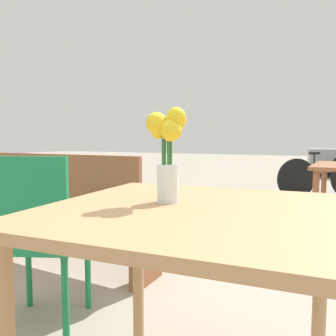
{
  "coord_description": "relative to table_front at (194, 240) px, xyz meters",
  "views": [
    {
      "loc": [
        0.37,
        -0.91,
        0.95
      ],
      "look_at": [
        -0.1,
        0.02,
        0.86
      ],
      "focal_mm": 35.0,
      "sensor_mm": 36.0,
      "label": 1
    }
  ],
  "objects": [
    {
      "name": "bench_near",
      "position": [
        -1.45,
        0.83,
        -0.18
      ],
      "size": [
        1.61,
        0.38,
        0.85
      ],
      "color": "brown",
      "rests_on": "ground_plane"
    },
    {
      "name": "bicycle",
      "position": [
        0.22,
        4.95,
        -0.3
      ],
      "size": [
        1.3,
        0.99,
        0.75
      ],
      "color": "black",
      "rests_on": "ground_plane"
    },
    {
      "name": "table_front",
      "position": [
        0.0,
        0.0,
        0.0
      ],
      "size": [
        0.96,
        0.93,
        0.75
      ],
      "color": "tan",
      "rests_on": "ground_plane"
    },
    {
      "name": "flower_vase",
      "position": [
        -0.1,
        0.02,
        0.27
      ],
      "size": [
        0.12,
        0.13,
        0.3
      ],
      "color": "silver",
      "rests_on": "table_front"
    },
    {
      "name": "cafe_chair",
      "position": [
        -0.89,
        0.17,
        -0.14
      ],
      "size": [
        0.53,
        0.53,
        0.88
      ],
      "color": "#197A47",
      "rests_on": "ground_plane"
    }
  ]
}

